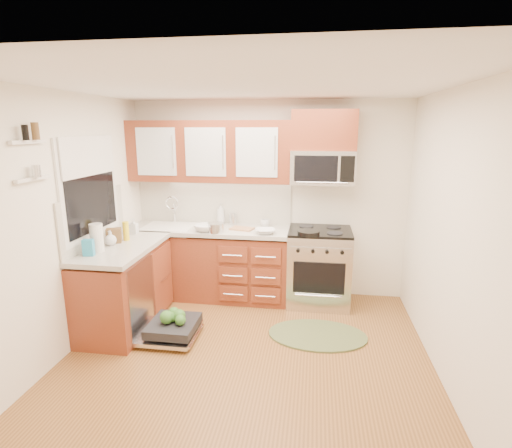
% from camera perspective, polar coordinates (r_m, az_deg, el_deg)
% --- Properties ---
extents(floor, '(3.50, 3.50, 0.00)m').
position_cam_1_polar(floor, '(4.02, -1.48, -18.90)').
color(floor, brown).
rests_on(floor, ground).
extents(ceiling, '(3.50, 3.50, 0.00)m').
position_cam_1_polar(ceiling, '(3.41, -1.76, 19.27)').
color(ceiling, white).
rests_on(ceiling, ground).
extents(wall_back, '(3.50, 0.04, 2.50)m').
position_cam_1_polar(wall_back, '(5.21, 1.75, 3.50)').
color(wall_back, white).
rests_on(wall_back, ground).
extents(wall_front, '(3.50, 0.04, 2.50)m').
position_cam_1_polar(wall_front, '(1.93, -11.00, -14.88)').
color(wall_front, white).
rests_on(wall_front, ground).
extents(wall_left, '(0.04, 3.50, 2.50)m').
position_cam_1_polar(wall_left, '(4.18, -25.93, -0.39)').
color(wall_left, white).
rests_on(wall_left, ground).
extents(wall_right, '(0.04, 3.50, 2.50)m').
position_cam_1_polar(wall_right, '(3.65, 26.58, -2.34)').
color(wall_right, white).
rests_on(wall_right, ground).
extents(base_cabinet_back, '(2.05, 0.60, 0.85)m').
position_cam_1_polar(base_cabinet_back, '(5.27, -6.61, -5.77)').
color(base_cabinet_back, brown).
rests_on(base_cabinet_back, ground).
extents(base_cabinet_left, '(0.60, 1.25, 0.85)m').
position_cam_1_polar(base_cabinet_left, '(4.71, -18.24, -8.78)').
color(base_cabinet_left, brown).
rests_on(base_cabinet_left, ground).
extents(countertop_back, '(2.07, 0.64, 0.05)m').
position_cam_1_polar(countertop_back, '(5.12, -6.78, -0.78)').
color(countertop_back, '#B1ADA2').
rests_on(countertop_back, base_cabinet_back).
extents(countertop_left, '(0.64, 1.27, 0.05)m').
position_cam_1_polar(countertop_left, '(4.55, -18.56, -3.24)').
color(countertop_left, '#B1ADA2').
rests_on(countertop_left, base_cabinet_left).
extents(backsplash_back, '(2.05, 0.02, 0.57)m').
position_cam_1_polar(backsplash_back, '(5.33, -6.05, 3.23)').
color(backsplash_back, beige).
rests_on(backsplash_back, ground).
extents(backsplash_left, '(0.02, 1.25, 0.57)m').
position_cam_1_polar(backsplash_left, '(4.61, -22.12, 0.67)').
color(backsplash_left, beige).
rests_on(backsplash_left, ground).
extents(upper_cabinets, '(2.05, 0.35, 0.75)m').
position_cam_1_polar(upper_cabinets, '(5.10, -6.69, 10.27)').
color(upper_cabinets, brown).
rests_on(upper_cabinets, ground).
extents(cabinet_over_mw, '(0.76, 0.35, 0.47)m').
position_cam_1_polar(cabinet_over_mw, '(4.92, 9.68, 13.09)').
color(cabinet_over_mw, brown).
rests_on(cabinet_over_mw, ground).
extents(range, '(0.76, 0.64, 0.95)m').
position_cam_1_polar(range, '(5.06, 8.96, -6.05)').
color(range, silver).
rests_on(range, ground).
extents(microwave, '(0.76, 0.38, 0.40)m').
position_cam_1_polar(microwave, '(4.91, 9.48, 8.01)').
color(microwave, silver).
rests_on(microwave, ground).
extents(sink, '(0.62, 0.50, 0.26)m').
position_cam_1_polar(sink, '(5.29, -12.31, -1.66)').
color(sink, white).
rests_on(sink, ground).
extents(dishwasher, '(0.70, 0.60, 0.20)m').
position_cam_1_polar(dishwasher, '(4.43, -12.18, -14.47)').
color(dishwasher, silver).
rests_on(dishwasher, ground).
extents(window, '(0.03, 1.05, 1.05)m').
position_cam_1_polar(window, '(4.54, -22.66, 4.79)').
color(window, white).
rests_on(window, ground).
extents(window_blind, '(0.02, 0.96, 0.40)m').
position_cam_1_polar(window_blind, '(4.49, -22.77, 8.95)').
color(window_blind, white).
rests_on(window_blind, ground).
extents(shelf_upper, '(0.04, 0.40, 0.03)m').
position_cam_1_polar(shelf_upper, '(3.79, -29.79, 10.14)').
color(shelf_upper, white).
rests_on(shelf_upper, ground).
extents(shelf_lower, '(0.04, 0.40, 0.03)m').
position_cam_1_polar(shelf_lower, '(3.81, -29.26, 5.66)').
color(shelf_lower, white).
rests_on(shelf_lower, ground).
extents(rug, '(1.21, 0.98, 0.02)m').
position_cam_1_polar(rug, '(4.46, 8.77, -15.41)').
color(rug, '#5E693C').
rests_on(rug, ground).
extents(skillet, '(0.34, 0.34, 0.05)m').
position_cam_1_polar(skillet, '(4.68, 7.52, -1.25)').
color(skillet, black).
rests_on(skillet, range).
extents(stock_pot, '(0.21, 0.21, 0.12)m').
position_cam_1_polar(stock_pot, '(4.86, -5.78, -0.52)').
color(stock_pot, silver).
rests_on(stock_pot, countertop_back).
extents(cutting_board, '(0.32, 0.24, 0.02)m').
position_cam_1_polar(cutting_board, '(4.99, -2.03, -0.67)').
color(cutting_board, '#AE744F').
rests_on(cutting_board, countertop_back).
extents(canister, '(0.12, 0.12, 0.15)m').
position_cam_1_polar(canister, '(5.23, -3.34, 0.73)').
color(canister, silver).
rests_on(canister, countertop_back).
extents(paper_towel_roll, '(0.14, 0.14, 0.29)m').
position_cam_1_polar(paper_towel_roll, '(4.38, -21.80, -1.83)').
color(paper_towel_roll, white).
rests_on(paper_towel_roll, countertop_left).
extents(mustard_bottle, '(0.08, 0.08, 0.21)m').
position_cam_1_polar(mustard_bottle, '(4.72, -18.09, -0.96)').
color(mustard_bottle, yellow).
rests_on(mustard_bottle, countertop_left).
extents(red_bottle, '(0.07, 0.07, 0.23)m').
position_cam_1_polar(red_bottle, '(4.39, -21.53, -2.21)').
color(red_bottle, '#B22A0E').
rests_on(red_bottle, countertop_left).
extents(wooden_box, '(0.19, 0.16, 0.16)m').
position_cam_1_polar(wooden_box, '(4.67, -19.64, -1.57)').
color(wooden_box, brown).
rests_on(wooden_box, countertop_left).
extents(blue_carton, '(0.11, 0.08, 0.17)m').
position_cam_1_polar(blue_carton, '(4.28, -22.83, -3.13)').
color(blue_carton, '#2993C0').
rests_on(blue_carton, countertop_left).
extents(bowl_a, '(0.27, 0.27, 0.06)m').
position_cam_1_polar(bowl_a, '(4.78, 1.32, -1.05)').
color(bowl_a, '#999999').
rests_on(bowl_a, countertop_back).
extents(bowl_b, '(0.27, 0.27, 0.08)m').
position_cam_1_polar(bowl_b, '(4.92, -7.29, -0.57)').
color(bowl_b, '#999999').
rests_on(bowl_b, countertop_back).
extents(cup, '(0.16, 0.16, 0.10)m').
position_cam_1_polar(cup, '(5.11, 1.31, 0.13)').
color(cup, '#999999').
rests_on(cup, countertop_back).
extents(soap_bottle_a, '(0.11, 0.11, 0.28)m').
position_cam_1_polar(soap_bottle_a, '(5.28, -5.07, 1.53)').
color(soap_bottle_a, '#999999').
rests_on(soap_bottle_a, countertop_back).
extents(soap_bottle_b, '(0.09, 0.09, 0.19)m').
position_cam_1_polar(soap_bottle_b, '(4.99, -17.07, -0.26)').
color(soap_bottle_b, '#999999').
rests_on(soap_bottle_b, countertop_left).
extents(soap_bottle_c, '(0.15, 0.15, 0.16)m').
position_cam_1_polar(soap_bottle_c, '(4.58, -20.09, -1.88)').
color(soap_bottle_c, '#999999').
rests_on(soap_bottle_c, countertop_left).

